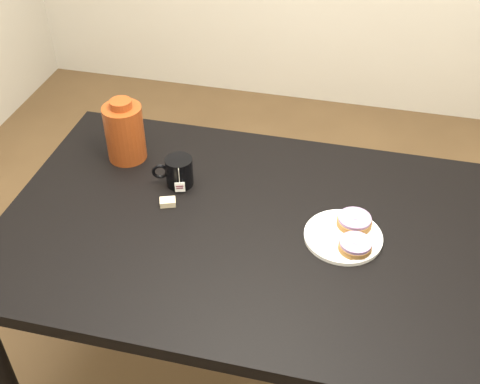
# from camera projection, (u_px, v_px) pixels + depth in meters

# --- Properties ---
(ground_plane) EXTENTS (4.00, 4.00, 0.00)m
(ground_plane) POSITION_uv_depth(u_px,v_px,m) (249.00, 381.00, 2.14)
(ground_plane) COLOR brown
(table) EXTENTS (1.40, 0.90, 0.75)m
(table) POSITION_uv_depth(u_px,v_px,m) (251.00, 247.00, 1.72)
(table) COLOR black
(table) RESTS_ON ground_plane
(plate) EXTENTS (0.21, 0.21, 0.02)m
(plate) POSITION_uv_depth(u_px,v_px,m) (343.00, 236.00, 1.62)
(plate) COLOR white
(plate) RESTS_ON table
(bagel_back) EXTENTS (0.10, 0.10, 0.03)m
(bagel_back) POSITION_uv_depth(u_px,v_px,m) (354.00, 221.00, 1.65)
(bagel_back) COLOR brown
(bagel_back) RESTS_ON plate
(bagel_front) EXTENTS (0.12, 0.12, 0.03)m
(bagel_front) POSITION_uv_depth(u_px,v_px,m) (355.00, 245.00, 1.57)
(bagel_front) COLOR brown
(bagel_front) RESTS_ON plate
(mug) EXTENTS (0.13, 0.10, 0.09)m
(mug) POSITION_uv_depth(u_px,v_px,m) (179.00, 172.00, 1.78)
(mug) COLOR black
(mug) RESTS_ON table
(teabag_pouch) EXTENTS (0.05, 0.05, 0.02)m
(teabag_pouch) POSITION_uv_depth(u_px,v_px,m) (168.00, 202.00, 1.73)
(teabag_pouch) COLOR #C6B793
(teabag_pouch) RESTS_ON table
(bagel_package) EXTENTS (0.16, 0.16, 0.21)m
(bagel_package) POSITION_uv_depth(u_px,v_px,m) (125.00, 132.00, 1.86)
(bagel_package) COLOR #5D200C
(bagel_package) RESTS_ON table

